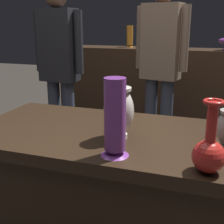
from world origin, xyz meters
The scene contains 9 objects.
display_plinth centered at (0.00, 0.00, 0.40)m, with size 1.20×0.64×0.80m.
back_display_shelf centered at (0.00, 2.20, 0.49)m, with size 2.60×0.40×0.99m.
vase_centerpiece centered at (0.08, -0.06, 0.92)m, with size 0.12×0.12×0.21m.
vase_tall_behind centered at (0.12, -0.23, 0.93)m, with size 0.10×0.10×0.28m.
vase_right_accent centered at (0.44, -0.25, 0.87)m, with size 0.11×0.11×0.24m.
shelf_vase_left centered at (-0.52, 2.27, 1.11)m, with size 0.09×0.09×0.24m.
shelf_vase_center centered at (0.00, 2.19, 1.06)m, with size 0.08×0.08×0.13m.
visitor_center_back centered at (-0.01, 1.44, 0.94)m, with size 0.46×0.24×1.60m.
visitor_near_left centered at (-0.85, 1.18, 0.91)m, with size 0.47×0.21×1.55m.
Camera 1 is at (0.43, -1.18, 1.26)m, focal length 48.53 mm.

